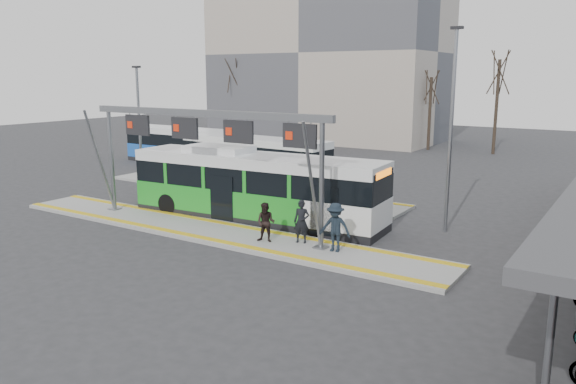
{
  "coord_description": "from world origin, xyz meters",
  "views": [
    {
      "loc": [
        15.87,
        -18.15,
        6.8
      ],
      "look_at": [
        2.22,
        3.0,
        1.55
      ],
      "focal_mm": 35.0,
      "sensor_mm": 36.0,
      "label": 1
    }
  ],
  "objects_px": {
    "hero_bus": "(255,187)",
    "passenger_c": "(335,227)",
    "passenger_b": "(266,222)",
    "passenger_a": "(302,222)",
    "gantry": "(204,134)"
  },
  "relations": [
    {
      "from": "passenger_a",
      "to": "passenger_c",
      "type": "bearing_deg",
      "value": -28.73
    },
    {
      "from": "gantry",
      "to": "passenger_b",
      "type": "distance_m",
      "value": 4.89
    },
    {
      "from": "passenger_c",
      "to": "gantry",
      "type": "bearing_deg",
      "value": 171.05
    },
    {
      "from": "hero_bus",
      "to": "passenger_c",
      "type": "bearing_deg",
      "value": -28.85
    },
    {
      "from": "passenger_b",
      "to": "passenger_c",
      "type": "height_order",
      "value": "passenger_c"
    },
    {
      "from": "gantry",
      "to": "passenger_b",
      "type": "xyz_separation_m",
      "value": [
        3.54,
        -0.42,
        -3.34
      ]
    },
    {
      "from": "gantry",
      "to": "passenger_c",
      "type": "height_order",
      "value": "gantry"
    },
    {
      "from": "passenger_c",
      "to": "passenger_b",
      "type": "bearing_deg",
      "value": 179.01
    },
    {
      "from": "hero_bus",
      "to": "passenger_c",
      "type": "distance_m",
      "value": 6.34
    },
    {
      "from": "passenger_a",
      "to": "passenger_c",
      "type": "height_order",
      "value": "passenger_c"
    },
    {
      "from": "passenger_a",
      "to": "passenger_b",
      "type": "xyz_separation_m",
      "value": [
        -1.28,
        -0.69,
        -0.07
      ]
    },
    {
      "from": "hero_bus",
      "to": "passenger_a",
      "type": "height_order",
      "value": "hero_bus"
    },
    {
      "from": "hero_bus",
      "to": "passenger_c",
      "type": "xyz_separation_m",
      "value": [
        5.73,
        -2.68,
        -0.49
      ]
    },
    {
      "from": "passenger_c",
      "to": "hero_bus",
      "type": "bearing_deg",
      "value": 146.16
    },
    {
      "from": "gantry",
      "to": "passenger_a",
      "type": "height_order",
      "value": "gantry"
    }
  ]
}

